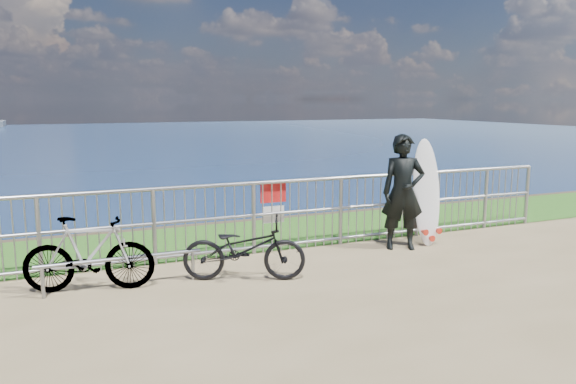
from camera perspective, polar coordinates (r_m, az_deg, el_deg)
name	(u,v)px	position (r m, az deg, el deg)	size (l,w,h in m)	color
grass_strip	(260,234)	(9.87, -2.86, -4.33)	(120.00, 120.00, 0.00)	#265D19
railing	(285,214)	(8.75, -0.32, -2.27)	(10.06, 0.10, 1.13)	gray
surfer	(403,192)	(8.98, 11.60, -0.03)	(0.66, 0.44, 1.82)	black
surfboard	(427,196)	(9.38, 13.91, -0.40)	(0.53, 0.49, 1.73)	white
bicycle_near	(244,249)	(7.39, -4.49, -5.76)	(0.56, 1.60, 0.84)	black
bicycle_far	(89,254)	(7.36, -19.57, -5.94)	(0.44, 1.57, 0.95)	black
bike_rack	(121,262)	(7.35, -16.61, -6.83)	(2.01, 0.05, 0.42)	gray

